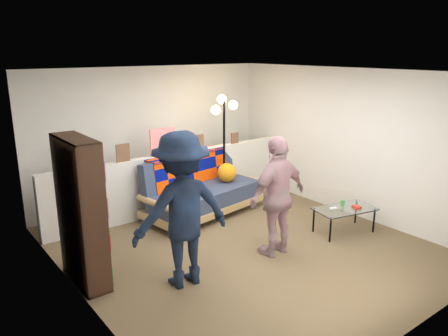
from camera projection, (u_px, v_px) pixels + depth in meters
name	position (u px, v px, depth m)	size (l,w,h in m)	color
ground	(241.00, 246.00, 6.16)	(5.00, 5.00, 0.00)	brown
room_shell	(221.00, 124.00, 6.08)	(4.60, 5.05, 2.45)	silver
half_wall_ledge	(174.00, 182.00, 7.41)	(4.45, 0.15, 1.00)	silver
ledge_decor	(161.00, 145.00, 7.08)	(2.97, 0.02, 0.45)	brown
futon_sofa	(202.00, 190.00, 7.28)	(2.17, 1.26, 0.88)	tan
bookshelf	(81.00, 217.00, 5.02)	(0.29, 0.87, 1.75)	black
coffee_table	(345.00, 210.00, 6.53)	(0.99, 0.68, 0.47)	black
floor_lamp	(224.00, 128.00, 7.47)	(0.41, 0.35, 1.93)	black
person_left	(182.00, 210.00, 4.97)	(1.18, 0.68, 1.82)	black
person_right	(278.00, 196.00, 5.74)	(0.95, 0.40, 1.62)	pink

